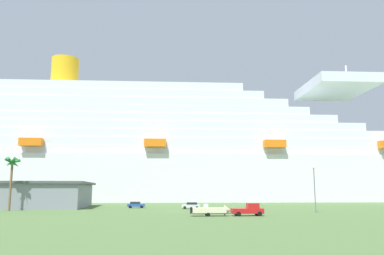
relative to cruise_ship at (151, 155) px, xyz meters
The scene contains 10 objects.
ground_plane 47.84m from the cruise_ship, 83.27° to the right, with size 600.00×600.00×0.00m, color #4C6B38.
cruise_ship is the anchor object (origin of this frame).
pickup_truck 93.43m from the cruise_ship, 78.42° to the right, with size 5.61×2.29×2.20m.
small_boat_on_trailer 92.42m from the cruise_ship, 82.38° to the right, with size 8.19×2.17×2.15m.
palm_tree 75.64m from the cruise_ship, 113.43° to the right, with size 3.55×3.24×11.73m.
street_lamp 88.88m from the cruise_ship, 66.99° to the right, with size 0.56×0.56×9.39m.
parked_car_blue_suv 59.39m from the cruise_ship, 93.00° to the right, with size 4.51×2.38×1.58m.
parked_car_silver_sedan 66.28m from the cruise_ship, 80.38° to the right, with size 4.66×2.45×1.58m.
parked_car_red_hatchback 67.32m from the cruise_ship, 122.14° to the right, with size 4.67×2.70×1.58m.
parked_car_yellow_taxi 64.89m from the cruise_ship, 115.53° to the right, with size 4.86×2.47×1.58m.
Camera 1 is at (-3.17, -85.26, 4.47)m, focal length 36.51 mm.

